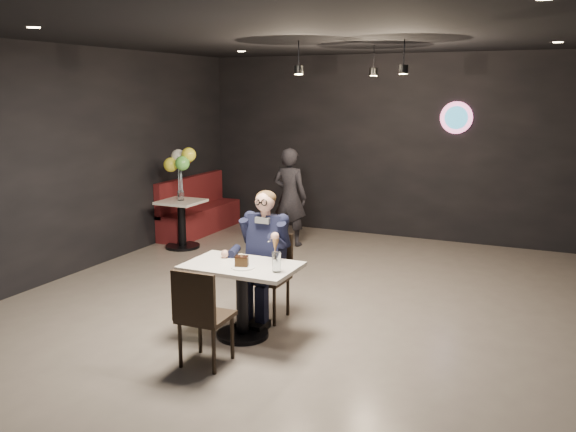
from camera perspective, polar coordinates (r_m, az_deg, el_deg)
The scene contains 17 objects.
floor at distance 6.37m, azimuth 0.46°, elevation -10.67°, with size 9.00×9.00×0.00m, color slate.
wall_sign at distance 9.99m, azimuth 15.48°, elevation 8.86°, with size 0.50×0.06×0.50m, color pink, non-canonical shape.
pendant_lights at distance 7.77m, azimuth 6.74°, elevation 14.99°, with size 1.40×1.20×0.36m, color black.
main_table at distance 6.12m, azimuth -4.31°, elevation -7.90°, with size 1.10×0.70×0.75m, color white.
chair_far at distance 6.56m, azimuth -2.00°, elevation -5.75°, with size 0.42×0.46×0.92m, color black.
chair_near at distance 5.55m, azimuth -7.69°, elevation -9.15°, with size 0.42×0.46×0.92m, color black.
seated_man at distance 6.48m, azimuth -2.01°, elevation -3.56°, with size 0.60×0.80×1.44m, color black.
dessert_plate at distance 5.89m, azimuth -4.22°, elevation -4.81°, with size 0.23×0.23×0.01m, color white.
cake_slice at distance 5.90m, azimuth -4.35°, elevation -4.26°, with size 0.12×0.10×0.09m, color black.
mint_leaf at distance 5.88m, azimuth -4.30°, elevation -3.96°, with size 0.07×0.04×0.01m, color #2E8C32.
sundae_glass at distance 5.73m, azimuth -1.08°, elevation -4.33°, with size 0.08×0.08×0.19m, color silver.
wafer_cone at distance 5.71m, azimuth -1.19°, elevation -2.82°, with size 0.06×0.06×0.13m, color tan.
booth_bench at distance 10.58m, azimuth -8.22°, elevation 1.02°, with size 0.48×1.93×0.97m, color #4A0F12.
side_table at distance 9.62m, azimuth -9.91°, elevation -0.69°, with size 0.62×0.62×0.77m, color white.
balloon_vase at distance 9.54m, azimuth -10.00°, elevation 1.89°, with size 0.10×0.10×0.15m, color silver.
balloon_bunch at distance 9.48m, azimuth -10.09°, elevation 4.31°, with size 0.40×0.40×0.66m, color #FFF535.
passerby at distance 9.59m, azimuth 0.18°, elevation 1.80°, with size 0.56×0.37×1.55m, color black.
Camera 1 is at (2.40, -5.38, 2.43)m, focal length 38.00 mm.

